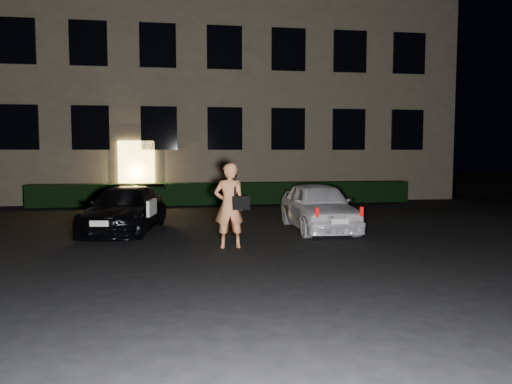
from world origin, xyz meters
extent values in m
plane|color=black|center=(0.00, 0.00, 0.00)|extent=(80.00, 80.00, 0.00)
cube|color=#6B5B4C|center=(0.00, 15.00, 6.00)|extent=(20.00, 8.00, 12.00)
cube|color=#FFD162|center=(-3.50, 10.94, 1.25)|extent=(1.40, 0.10, 2.50)
cube|color=black|center=(-7.80, 10.94, 3.00)|extent=(1.40, 0.10, 1.70)
cube|color=black|center=(-5.20, 10.94, 3.00)|extent=(1.40, 0.10, 1.70)
cube|color=black|center=(-2.60, 10.94, 3.00)|extent=(1.40, 0.10, 1.70)
cube|color=black|center=(0.00, 10.94, 3.00)|extent=(1.40, 0.10, 1.70)
cube|color=black|center=(2.60, 10.94, 3.00)|extent=(1.40, 0.10, 1.70)
cube|color=black|center=(5.20, 10.94, 3.00)|extent=(1.40, 0.10, 1.70)
cube|color=black|center=(7.80, 10.94, 3.00)|extent=(1.40, 0.10, 1.70)
cube|color=black|center=(-7.80, 10.94, 6.20)|extent=(1.40, 0.10, 1.70)
cube|color=black|center=(-5.20, 10.94, 6.20)|extent=(1.40, 0.10, 1.70)
cube|color=black|center=(-2.60, 10.94, 6.20)|extent=(1.40, 0.10, 1.70)
cube|color=black|center=(0.00, 10.94, 6.20)|extent=(1.40, 0.10, 1.70)
cube|color=black|center=(2.60, 10.94, 6.20)|extent=(1.40, 0.10, 1.70)
cube|color=black|center=(5.20, 10.94, 6.20)|extent=(1.40, 0.10, 1.70)
cube|color=black|center=(7.80, 10.94, 6.20)|extent=(1.40, 0.10, 1.70)
cube|color=black|center=(0.00, 10.50, 0.42)|extent=(15.00, 0.70, 0.85)
imported|color=black|center=(-3.27, 4.14, 0.58)|extent=(2.27, 4.19, 1.15)
cube|color=white|center=(-2.54, 3.27, 0.71)|extent=(0.21, 0.82, 0.38)
cube|color=silver|center=(-3.62, 2.11, 0.50)|extent=(0.42, 0.11, 0.13)
imported|color=white|center=(1.79, 3.58, 0.64)|extent=(1.53, 3.76, 1.28)
cube|color=red|center=(1.25, 1.79, 0.70)|extent=(0.08, 0.05, 0.21)
cube|color=red|center=(2.31, 1.78, 0.70)|extent=(0.08, 0.05, 0.21)
cube|color=silver|center=(1.78, 1.74, 0.48)|extent=(0.43, 0.04, 0.13)
imported|color=#EE8E57|center=(-0.80, 1.49, 0.92)|extent=(0.69, 0.46, 1.84)
cube|color=black|center=(-0.56, 1.37, 0.99)|extent=(0.38, 0.18, 0.29)
cube|color=black|center=(-0.69, 1.41, 1.41)|extent=(0.04, 0.06, 0.57)
camera|label=1|loc=(-1.89, -9.18, 2.09)|focal=35.00mm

